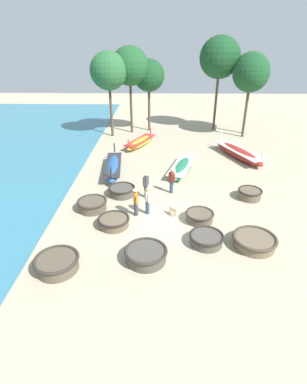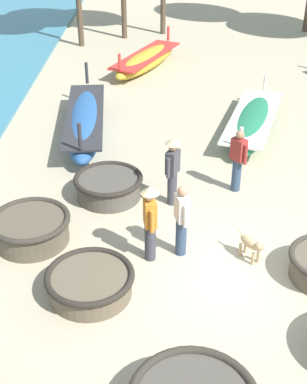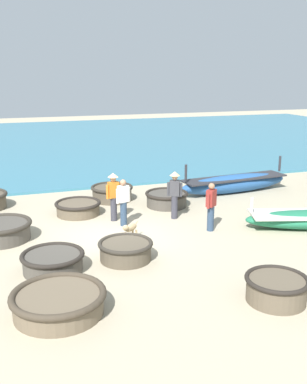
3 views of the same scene
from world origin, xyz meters
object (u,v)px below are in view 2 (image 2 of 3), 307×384
(long_boat_white_hull, at_px, (253,122))
(fisherman_standing_left, at_px, (238,159))
(coracle_center, at_px, (31,228))
(fisherman_by_coracle, at_px, (150,219))
(coracle_front_left, at_px, (90,282))
(dog, at_px, (252,244))
(long_boat_red_hull, at_px, (85,122))
(fisherman_standing_right, at_px, (182,219))
(long_boat_blue_hull, at_px, (146,60))
(coracle_far_left, at_px, (108,186))
(fisherman_crouching, at_px, (173,167))

(long_boat_white_hull, bearing_deg, fisherman_standing_left, -104.47)
(coracle_center, relative_size, long_boat_white_hull, 0.35)
(fisherman_by_coracle, bearing_deg, fisherman_standing_left, 53.37)
(coracle_front_left, xyz_separation_m, dog, (3.05, 1.05, 0.11))
(long_boat_red_hull, xyz_separation_m, fisherman_standing_right, (2.62, -5.56, 0.44))
(coracle_front_left, bearing_deg, long_boat_red_hull, 97.96)
(coracle_front_left, xyz_separation_m, fisherman_standing_right, (1.68, 1.23, 0.57))
(fisherman_standing_left, bearing_deg, long_boat_red_hull, 142.62)
(long_boat_red_hull, relative_size, fisherman_standing_right, 3.27)
(coracle_center, bearing_deg, long_boat_red_hull, 84.88)
(fisherman_by_coracle, bearing_deg, long_boat_red_hull, 109.33)
(coracle_center, relative_size, long_boat_blue_hull, 0.38)
(coracle_front_left, height_order, coracle_far_left, coracle_far_left)
(long_boat_red_hull, distance_m, long_boat_white_hull, 4.88)
(coracle_center, xyz_separation_m, fisherman_standing_right, (3.09, -0.36, 0.51))
(dog, bearing_deg, coracle_center, 173.08)
(coracle_far_left, bearing_deg, fisherman_standing_right, -52.36)
(coracle_front_left, height_order, long_boat_white_hull, long_boat_white_hull)
(fisherman_by_coracle, bearing_deg, fisherman_standing_right, 16.45)
(fisherman_crouching, relative_size, fisherman_standing_left, 1.06)
(long_boat_white_hull, height_order, long_boat_blue_hull, long_boat_blue_hull)
(long_boat_red_hull, bearing_deg, fisherman_by_coracle, -70.67)
(coracle_center, relative_size, long_boat_red_hull, 0.32)
(fisherman_standing_right, height_order, fisherman_by_coracle, fisherman_by_coracle)
(fisherman_by_coracle, distance_m, dog, 2.07)
(long_boat_white_hull, height_order, fisherman_standing_left, fisherman_standing_left)
(long_boat_blue_hull, xyz_separation_m, fisherman_standing_left, (2.44, -8.97, 0.50))
(long_boat_red_hull, height_order, fisherman_standing_right, fisherman_standing_right)
(long_boat_blue_hull, distance_m, fisherman_standing_left, 9.31)
(long_boat_red_hull, relative_size, fisherman_standing_left, 3.27)
(long_boat_white_hull, height_order, fisherman_standing_right, fisherman_standing_right)
(long_boat_red_hull, relative_size, fisherman_by_coracle, 3.08)
(coracle_front_left, distance_m, long_boat_blue_hull, 12.72)
(fisherman_standing_right, bearing_deg, long_boat_blue_hull, 95.26)
(fisherman_crouching, bearing_deg, coracle_far_left, 169.84)
(fisherman_standing_right, distance_m, fisherman_crouching, 1.88)
(long_boat_blue_hull, distance_m, fisherman_by_coracle, 11.68)
(coracle_far_left, distance_m, coracle_center, 2.28)
(fisherman_crouching, bearing_deg, fisherman_by_coracle, -102.49)
(coracle_far_left, bearing_deg, dog, -37.38)
(long_boat_blue_hull, relative_size, fisherman_crouching, 2.65)
(coracle_center, xyz_separation_m, fisherman_standing_left, (4.47, 2.13, 0.51))
(coracle_far_left, relative_size, coracle_center, 0.98)
(coracle_front_left, xyz_separation_m, fisherman_crouching, (1.52, 3.09, 0.70))
(long_boat_red_hull, xyz_separation_m, long_boat_blue_hull, (1.57, 5.91, -0.06))
(coracle_center, distance_m, fisherman_standing_left, 4.98)
(coracle_front_left, distance_m, dog, 3.23)
(coracle_front_left, relative_size, long_boat_white_hull, 0.35)
(coracle_center, distance_m, fisherman_standing_right, 3.15)
(coracle_far_left, height_order, long_boat_red_hull, long_boat_red_hull)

